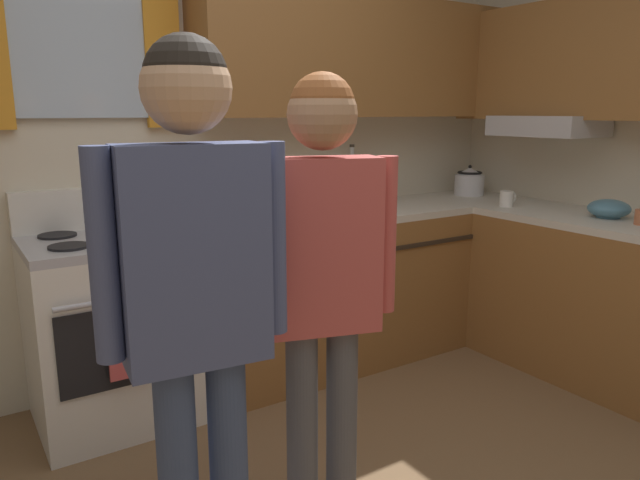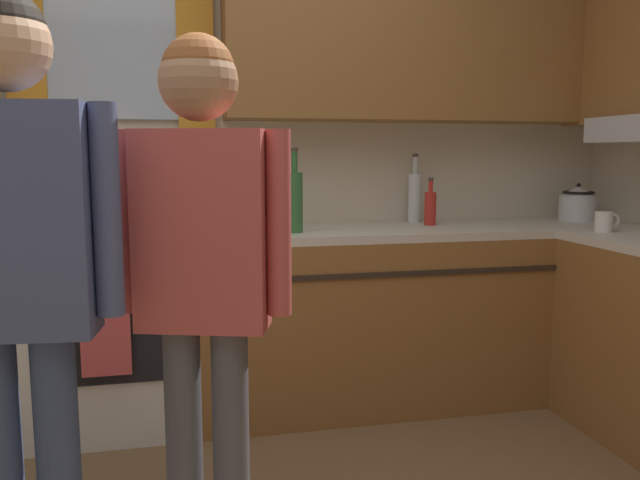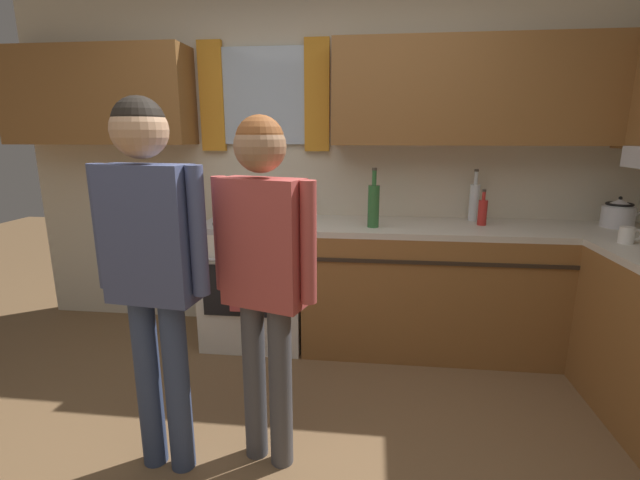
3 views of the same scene
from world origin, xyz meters
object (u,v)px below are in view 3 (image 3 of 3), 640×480
mug_ceramic_white (627,235)px  bottle_sauce_red (482,212)px  bottle_tall_clear (474,201)px  stovetop_kettle (619,213)px  adult_in_plaid (263,257)px  adult_left (151,249)px  bottle_wine_green (374,205)px  stove_oven (257,278)px

mug_ceramic_white → bottle_sauce_red: bearing=147.3°
bottle_tall_clear → stovetop_kettle: size_ratio=1.34×
stovetop_kettle → bottle_tall_clear: bearing=171.8°
bottle_sauce_red → adult_in_plaid: bearing=-132.8°
adult_left → bottle_tall_clear: bearing=43.6°
bottle_sauce_red → bottle_wine_green: (-0.74, -0.16, 0.06)m
adult_in_plaid → stove_oven: bearing=106.4°
bottle_tall_clear → mug_ceramic_white: bearing=-40.5°
stove_oven → stovetop_kettle: bearing=1.7°
stove_oven → bottle_wine_green: size_ratio=2.79×
adult_in_plaid → bottle_sauce_red: bearing=47.2°
stove_oven → bottle_wine_green: (0.84, -0.12, 0.58)m
bottle_wine_green → stovetop_kettle: bearing=6.8°
mug_ceramic_white → stove_oven: bearing=169.8°
mug_ceramic_white → adult_in_plaid: size_ratio=0.08×
mug_ceramic_white → stovetop_kettle: (0.19, 0.48, 0.05)m
bottle_wine_green → stovetop_kettle: 1.64m
stove_oven → bottle_sauce_red: bottle_sauce_red is taller
adult_left → stovetop_kettle: bearing=29.3°
bottle_tall_clear → mug_ceramic_white: (0.72, -0.61, -0.09)m
bottle_sauce_red → bottle_tall_clear: size_ratio=0.67×
bottle_sauce_red → stovetop_kettle: bottle_sauce_red is taller
bottle_wine_green → adult_left: adult_left is taller
adult_left → adult_in_plaid: 0.47m
mug_ceramic_white → bottle_wine_green: bearing=168.6°
stove_oven → bottle_tall_clear: (1.56, 0.21, 0.57)m
bottle_tall_clear → adult_left: (-1.64, -1.56, -0.00)m
stove_oven → stovetop_kettle: 2.52m
stovetop_kettle → adult_in_plaid: 2.48m
stove_oven → bottle_tall_clear: bearing=7.5°
stovetop_kettle → mug_ceramic_white: bearing=-111.4°
bottle_sauce_red → mug_ceramic_white: (0.70, -0.45, -0.05)m
stovetop_kettle → adult_left: (-2.55, -1.43, 0.04)m
stove_oven → bottle_wine_green: 1.03m
stove_oven → adult_in_plaid: bearing=-73.6°
bottle_wine_green → mug_ceramic_white: 1.47m
mug_ceramic_white → adult_in_plaid: 2.09m
adult_left → mug_ceramic_white: bearing=21.9°
stove_oven → stovetop_kettle: stovetop_kettle is taller
bottle_sauce_red → bottle_tall_clear: bearing=97.8°
bottle_sauce_red → mug_ceramic_white: size_ratio=1.95×
bottle_wine_green → mug_ceramic_white: size_ratio=3.14×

